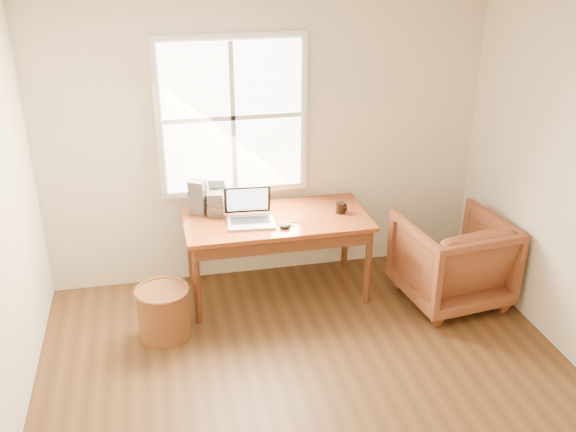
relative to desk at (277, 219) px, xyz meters
name	(u,v)px	position (x,y,z in m)	size (l,w,h in m)	color
room_shell	(326,241)	(-0.02, -1.64, 0.59)	(4.04, 4.54, 2.64)	#51331B
desk	(277,219)	(0.00, 0.00, 0.00)	(1.60, 0.80, 0.04)	brown
armchair	(452,259)	(1.48, -0.43, -0.34)	(0.84, 0.87, 0.79)	brown
wicker_stool	(164,313)	(-1.03, -0.46, -0.52)	(0.41, 0.41, 0.41)	brown
laptop	(251,209)	(-0.24, -0.09, 0.16)	(0.37, 0.39, 0.28)	#B3B5BA
mouse	(285,227)	(0.02, -0.24, 0.04)	(0.10, 0.06, 0.03)	black
coffee_mug	(341,208)	(0.57, -0.03, 0.07)	(0.09, 0.09, 0.10)	black
cd_stack_a	(218,194)	(-0.47, 0.30, 0.16)	(0.14, 0.13, 0.29)	#B4BBC0
cd_stack_b	(216,204)	(-0.51, 0.16, 0.13)	(0.14, 0.12, 0.21)	#28282D
cd_stack_c	(198,197)	(-0.65, 0.25, 0.17)	(0.13, 0.12, 0.30)	#8F8F9B
cd_stack_d	(223,195)	(-0.42, 0.36, 0.12)	(0.16, 0.14, 0.20)	silver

